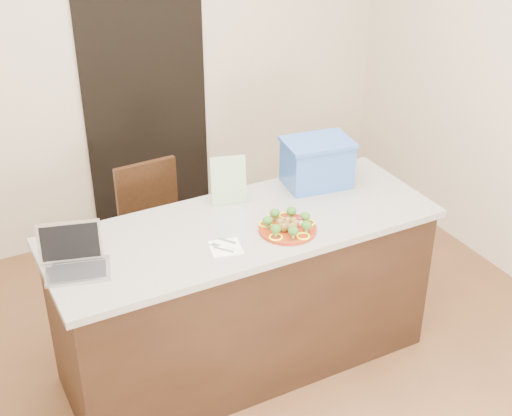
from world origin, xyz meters
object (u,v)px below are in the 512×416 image
island (244,295)px  yogurt_bottle (299,225)px  plate (288,229)px  laptop (74,257)px  blue_box (317,163)px  napkin (225,248)px  chair (154,224)px

island → yogurt_bottle: (0.23, -0.18, 0.49)m
plate → laptop: (-1.05, 0.18, 0.04)m
island → blue_box: 0.85m
island → napkin: 0.52m
island → plate: 0.52m
napkin → laptop: laptop is taller
napkin → laptop: 0.72m
blue_box → napkin: bearing=-145.5°
napkin → island: bearing=41.9°
laptop → blue_box: size_ratio=0.82×
plate → laptop: size_ratio=0.88×
island → yogurt_bottle: size_ratio=30.77×
plate → blue_box: 0.56m
napkin → yogurt_bottle: yogurt_bottle is taller
yogurt_bottle → island: bearing=142.1°
blue_box → plate: bearing=-129.1°
yogurt_bottle → blue_box: size_ratio=0.16×
napkin → plate: bearing=0.4°
plate → yogurt_bottle: yogurt_bottle is taller
island → laptop: laptop is taller
laptop → blue_box: bearing=23.4°
island → laptop: (-0.88, 0.01, 0.51)m
island → yogurt_bottle: 0.57m
chair → yogurt_bottle: bearing=-70.2°
plate → laptop: 1.06m
island → chair: bearing=102.7°
island → chair: 0.89m
plate → chair: 1.17m
chair → island: bearing=-79.6°
yogurt_bottle → laptop: bearing=170.2°
laptop → yogurt_bottle: bearing=6.0°
plate → napkin: (-0.35, -0.00, -0.01)m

